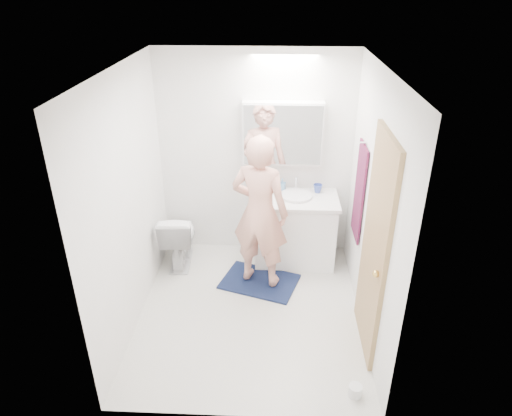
# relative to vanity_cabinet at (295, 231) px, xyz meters

# --- Properties ---
(floor) EXTENTS (2.50, 2.50, 0.00)m
(floor) POSITION_rel_vanity_cabinet_xyz_m (-0.47, -0.96, -0.39)
(floor) COLOR silver
(floor) RESTS_ON ground
(ceiling) EXTENTS (2.50, 2.50, 0.00)m
(ceiling) POSITION_rel_vanity_cabinet_xyz_m (-0.47, -0.96, 2.01)
(ceiling) COLOR white
(ceiling) RESTS_ON floor
(wall_back) EXTENTS (2.50, 0.00, 2.50)m
(wall_back) POSITION_rel_vanity_cabinet_xyz_m (-0.47, 0.29, 0.81)
(wall_back) COLOR white
(wall_back) RESTS_ON floor
(wall_front) EXTENTS (2.50, 0.00, 2.50)m
(wall_front) POSITION_rel_vanity_cabinet_xyz_m (-0.47, -2.21, 0.81)
(wall_front) COLOR white
(wall_front) RESTS_ON floor
(wall_left) EXTENTS (0.00, 2.50, 2.50)m
(wall_left) POSITION_rel_vanity_cabinet_xyz_m (-1.57, -0.96, 0.81)
(wall_left) COLOR white
(wall_left) RESTS_ON floor
(wall_right) EXTENTS (0.00, 2.50, 2.50)m
(wall_right) POSITION_rel_vanity_cabinet_xyz_m (0.63, -0.96, 0.81)
(wall_right) COLOR white
(wall_right) RESTS_ON floor
(vanity_cabinet) EXTENTS (0.90, 0.55, 0.78)m
(vanity_cabinet) POSITION_rel_vanity_cabinet_xyz_m (0.00, 0.00, 0.00)
(vanity_cabinet) COLOR white
(vanity_cabinet) RESTS_ON floor
(countertop) EXTENTS (0.95, 0.58, 0.04)m
(countertop) POSITION_rel_vanity_cabinet_xyz_m (0.00, -0.00, 0.41)
(countertop) COLOR silver
(countertop) RESTS_ON vanity_cabinet
(sink_basin) EXTENTS (0.36, 0.36, 0.03)m
(sink_basin) POSITION_rel_vanity_cabinet_xyz_m (0.00, 0.03, 0.45)
(sink_basin) COLOR white
(sink_basin) RESTS_ON countertop
(faucet) EXTENTS (0.02, 0.02, 0.16)m
(faucet) POSITION_rel_vanity_cabinet_xyz_m (0.00, 0.22, 0.51)
(faucet) COLOR silver
(faucet) RESTS_ON countertop
(medicine_cabinet) EXTENTS (0.88, 0.14, 0.70)m
(medicine_cabinet) POSITION_rel_vanity_cabinet_xyz_m (-0.17, 0.21, 1.11)
(medicine_cabinet) COLOR white
(medicine_cabinet) RESTS_ON wall_back
(mirror_panel) EXTENTS (0.84, 0.01, 0.66)m
(mirror_panel) POSITION_rel_vanity_cabinet_xyz_m (-0.17, 0.13, 1.11)
(mirror_panel) COLOR silver
(mirror_panel) RESTS_ON medicine_cabinet
(toilet) EXTENTS (0.41, 0.68, 0.68)m
(toilet) POSITION_rel_vanity_cabinet_xyz_m (-1.34, -0.11, -0.05)
(toilet) COLOR white
(toilet) RESTS_ON floor
(bath_rug) EXTENTS (0.93, 0.77, 0.02)m
(bath_rug) POSITION_rel_vanity_cabinet_xyz_m (-0.39, -0.48, -0.38)
(bath_rug) COLOR #141E40
(bath_rug) RESTS_ON floor
(person) EXTENTS (0.70, 0.57, 1.66)m
(person) POSITION_rel_vanity_cabinet_xyz_m (-0.39, -0.48, 0.49)
(person) COLOR #DF9986
(person) RESTS_ON bath_rug
(door) EXTENTS (0.04, 0.80, 2.00)m
(door) POSITION_rel_vanity_cabinet_xyz_m (0.61, -1.31, 0.61)
(door) COLOR tan
(door) RESTS_ON wall_right
(door_knob) EXTENTS (0.06, 0.06, 0.06)m
(door_knob) POSITION_rel_vanity_cabinet_xyz_m (0.57, -1.61, 0.56)
(door_knob) COLOR gold
(door_knob) RESTS_ON door
(towel) EXTENTS (0.02, 0.42, 1.00)m
(towel) POSITION_rel_vanity_cabinet_xyz_m (0.61, -0.41, 0.71)
(towel) COLOR #131238
(towel) RESTS_ON wall_right
(towel_hook) EXTENTS (0.07, 0.02, 0.02)m
(towel_hook) POSITION_rel_vanity_cabinet_xyz_m (0.60, -0.41, 1.23)
(towel_hook) COLOR silver
(towel_hook) RESTS_ON wall_right
(soap_bottle_a) EXTENTS (0.10, 0.10, 0.22)m
(soap_bottle_a) POSITION_rel_vanity_cabinet_xyz_m (-0.27, 0.15, 0.54)
(soap_bottle_a) COLOR beige
(soap_bottle_a) RESTS_ON countertop
(soap_bottle_b) EXTENTS (0.09, 0.09, 0.15)m
(soap_bottle_b) POSITION_rel_vanity_cabinet_xyz_m (-0.16, 0.18, 0.51)
(soap_bottle_b) COLOR #5E98CA
(soap_bottle_b) RESTS_ON countertop
(toothbrush_cup) EXTENTS (0.14, 0.14, 0.10)m
(toothbrush_cup) POSITION_rel_vanity_cabinet_xyz_m (0.25, 0.16, 0.48)
(toothbrush_cup) COLOR #3950AB
(toothbrush_cup) RESTS_ON countertop
(toilet_paper_roll) EXTENTS (0.11, 0.11, 0.10)m
(toilet_paper_roll) POSITION_rel_vanity_cabinet_xyz_m (0.44, -1.97, -0.34)
(toilet_paper_roll) COLOR white
(toilet_paper_roll) RESTS_ON floor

